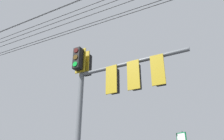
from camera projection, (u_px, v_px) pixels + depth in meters
The scene contains 2 objects.
signal_mast_assembly at pixel (104, 87), 7.99m from camera, with size 1.24×4.31×6.22m.
overhead_wire_span at pixel (102, 5), 9.63m from camera, with size 3.70×19.29×2.59m.
Camera 1 is at (7.48, 4.72, 1.63)m, focal length 35.77 mm.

